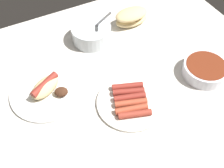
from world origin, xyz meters
TOP-DOWN VIEW (x-y plane):
  - ground_plane at (0.00, 0.00)cm, footprint 120.00×90.00cm
  - bowl_coleslaw at (3.21, 21.83)cm, footprint 15.17×15.17cm
  - bread_stack at (21.67, 23.20)cm, footprint 14.66×9.14cm
  - plate_hotdog_assembled at (-20.90, 4.66)cm, footprint 24.10×24.10cm
  - bowl_chili at (30.68, -12.46)cm, footprint 15.38×15.38cm
  - plate_sausages at (1.42, -11.64)cm, footprint 21.67×21.67cm

SIDE VIEW (x-z plane):
  - ground_plane at x=0.00cm, z-range -3.00..0.00cm
  - plate_sausages at x=1.42cm, z-range -0.48..2.56cm
  - plate_hotdog_assembled at x=-20.90cm, z-range -1.16..4.45cm
  - bowl_chili at x=30.68cm, z-range 0.23..4.79cm
  - bowl_coleslaw at x=3.21cm, z-range -4.40..11.34cm
  - bread_stack at x=21.67cm, z-range 0.00..7.20cm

